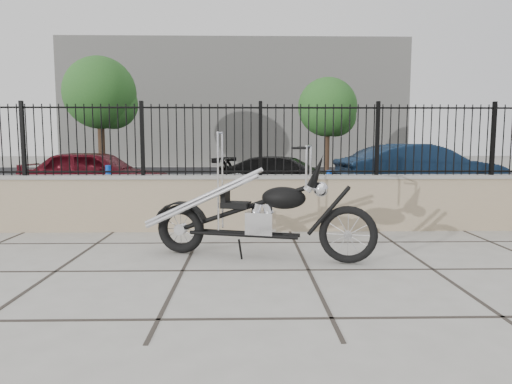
{
  "coord_description": "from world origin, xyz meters",
  "views": [
    {
      "loc": [
        0.77,
        -5.29,
        1.52
      ],
      "look_at": [
        0.89,
        0.9,
        0.84
      ],
      "focal_mm": 32.0,
      "sensor_mm": 36.0,
      "label": 1
    }
  ],
  "objects_px": {
    "car_red": "(97,175)",
    "car_blue": "(420,171)",
    "car_black": "(287,177)",
    "chopper_motorcycle": "(256,195)"
  },
  "relations": [
    {
      "from": "chopper_motorcycle",
      "to": "car_red",
      "type": "xyz_separation_m",
      "value": [
        -4.09,
        6.21,
        -0.18
      ]
    },
    {
      "from": "car_red",
      "to": "car_blue",
      "type": "bearing_deg",
      "value": -82.09
    },
    {
      "from": "car_red",
      "to": "car_blue",
      "type": "relative_size",
      "value": 0.88
    },
    {
      "from": "chopper_motorcycle",
      "to": "car_blue",
      "type": "height_order",
      "value": "chopper_motorcycle"
    },
    {
      "from": "car_red",
      "to": "chopper_motorcycle",
      "type": "bearing_deg",
      "value": -139.73
    },
    {
      "from": "car_black",
      "to": "car_blue",
      "type": "xyz_separation_m",
      "value": [
        3.62,
        -0.13,
        0.17
      ]
    },
    {
      "from": "car_black",
      "to": "car_blue",
      "type": "distance_m",
      "value": 3.62
    },
    {
      "from": "chopper_motorcycle",
      "to": "car_black",
      "type": "relative_size",
      "value": 0.72
    },
    {
      "from": "car_blue",
      "to": "car_black",
      "type": "bearing_deg",
      "value": 80.69
    },
    {
      "from": "chopper_motorcycle",
      "to": "car_red",
      "type": "relative_size",
      "value": 0.72
    }
  ]
}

